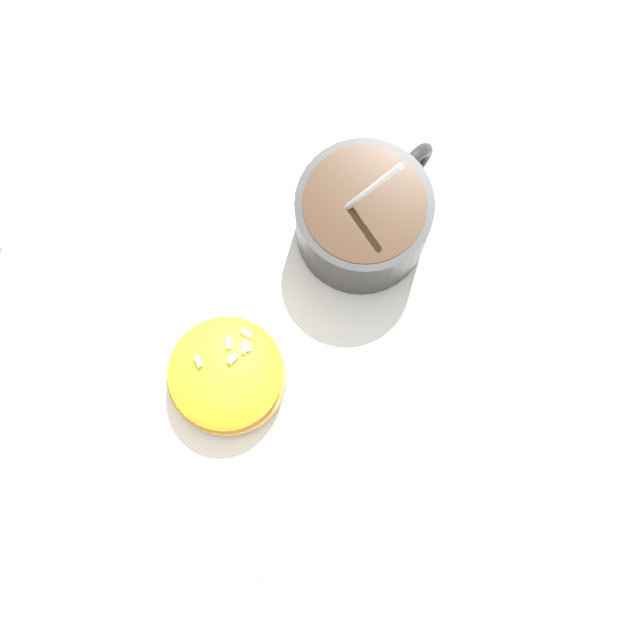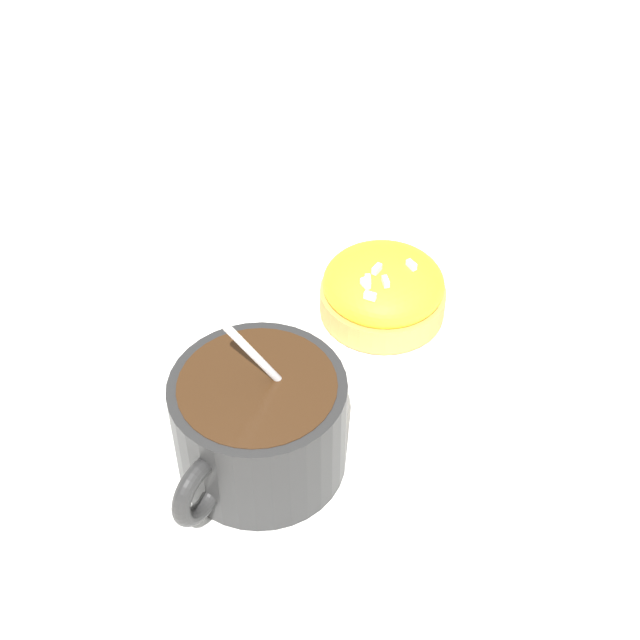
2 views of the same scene
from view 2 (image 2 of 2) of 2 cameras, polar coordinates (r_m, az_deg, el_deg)
The scene contains 4 objects.
ground_plane at distance 0.52m, azimuth 0.10°, elevation -3.79°, with size 3.00×3.00×0.00m, color silver.
paper_napkin at distance 0.52m, azimuth 0.10°, elevation -3.68°, with size 0.32×0.32×0.00m.
coffee_cup at distance 0.46m, azimuth -3.98°, elevation -6.51°, with size 0.11×0.09×0.12m.
frosted_pastry at distance 0.55m, azimuth 3.95°, elevation 2.01°, with size 0.08×0.08×0.04m.
Camera 2 is at (-0.29, -0.20, 0.39)m, focal length 50.00 mm.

